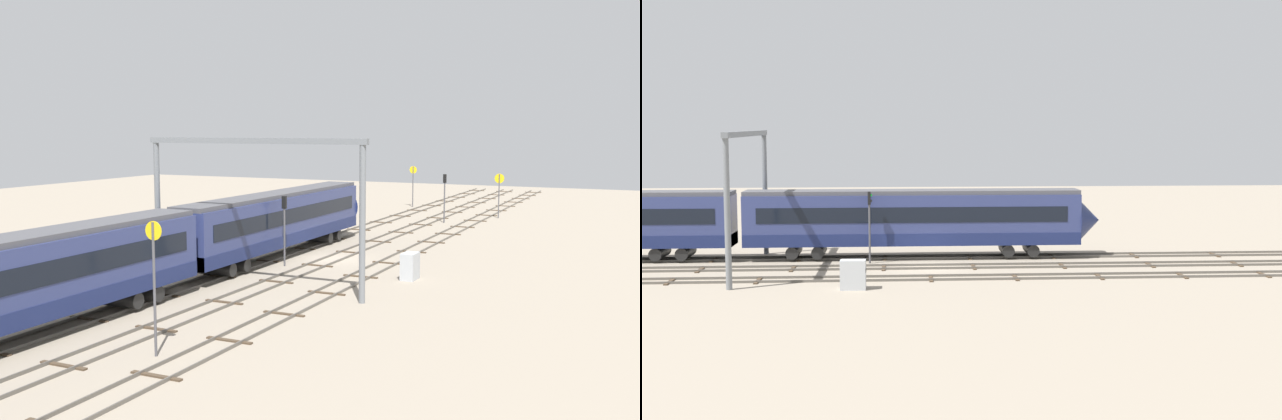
# 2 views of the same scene
# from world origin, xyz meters

# --- Properties ---
(ground_plane) EXTENTS (149.95, 149.95, 0.00)m
(ground_plane) POSITION_xyz_m (0.00, 0.00, 0.00)
(ground_plane) COLOR gray
(track_near_foreground) EXTENTS (133.95, 2.40, 0.16)m
(track_near_foreground) POSITION_xyz_m (0.00, -4.29, 0.07)
(track_near_foreground) COLOR #59544C
(track_near_foreground) RESTS_ON ground
(track_second_near) EXTENTS (133.95, 2.40, 0.16)m
(track_second_near) POSITION_xyz_m (0.00, 0.00, 0.07)
(track_second_near) COLOR #59544C
(track_second_near) RESTS_ON ground
(track_with_train) EXTENTS (133.95, 2.40, 0.16)m
(track_with_train) POSITION_xyz_m (0.00, 4.29, 0.07)
(track_with_train) COLOR #59544C
(track_with_train) RESTS_ON ground
(overhead_gantry) EXTENTS (0.40, 14.69, 9.23)m
(overhead_gantry) POSITION_xyz_m (-11.96, -0.01, 6.62)
(overhead_gantry) COLOR slate
(overhead_gantry) RESTS_ON ground
(signal_light_trackside_departure) EXTENTS (0.31, 0.32, 5.03)m
(signal_light_trackside_departure) POSITION_xyz_m (-4.04, 2.10, 3.26)
(signal_light_trackside_departure) COLOR #4C4C51
(signal_light_trackside_departure) RESTS_ON ground
(relay_cabinet) EXTENTS (1.51, 0.90, 1.75)m
(relay_cabinet) POSITION_xyz_m (-4.68, -7.47, 0.88)
(relay_cabinet) COLOR #B2B7BC
(relay_cabinet) RESTS_ON ground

